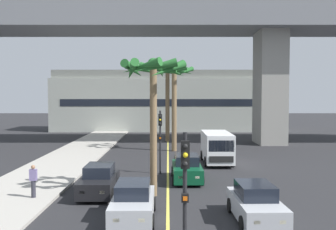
% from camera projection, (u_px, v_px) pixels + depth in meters
% --- Properties ---
extents(sidewalk_left, '(4.80, 80.00, 0.15)m').
position_uv_depth(sidewalk_left, '(10.00, 197.00, 19.90)').
color(sidewalk_left, '#ADA89E').
rests_on(sidewalk_left, ground).
extents(lane_stripe_center, '(0.14, 56.00, 0.01)m').
position_uv_depth(lane_stripe_center, '(168.00, 169.00, 27.89)').
color(lane_stripe_center, '#DBCC4C').
rests_on(lane_stripe_center, ground).
extents(bridge_overpass, '(70.46, 8.00, 16.22)m').
position_uv_depth(bridge_overpass, '(177.00, 25.00, 41.85)').
color(bridge_overpass, slate).
rests_on(bridge_overpass, ground).
extents(pier_building_backdrop, '(33.56, 8.04, 8.79)m').
position_uv_depth(pier_building_backdrop, '(168.00, 101.00, 58.86)').
color(pier_building_backdrop, '#ADB2A8').
rests_on(pier_building_backdrop, ground).
extents(car_queue_front, '(1.92, 4.14, 1.56)m').
position_uv_depth(car_queue_front, '(256.00, 204.00, 16.23)').
color(car_queue_front, '#B7BABF').
rests_on(car_queue_front, ground).
extents(car_queue_second, '(1.88, 4.12, 1.56)m').
position_uv_depth(car_queue_second, '(133.00, 203.00, 16.46)').
color(car_queue_second, '#B7BABF').
rests_on(car_queue_second, ground).
extents(car_queue_third, '(1.87, 4.12, 1.56)m').
position_uv_depth(car_queue_third, '(99.00, 181.00, 20.61)').
color(car_queue_third, black).
rests_on(car_queue_third, ground).
extents(car_queue_fourth, '(1.87, 4.12, 1.56)m').
position_uv_depth(car_queue_fourth, '(187.00, 169.00, 23.99)').
color(car_queue_fourth, '#0C4728').
rests_on(car_queue_fourth, ground).
extents(delivery_van, '(2.17, 5.25, 2.36)m').
position_uv_depth(delivery_van, '(217.00, 147.00, 30.03)').
color(delivery_van, white).
rests_on(delivery_van, ground).
extents(traffic_light_median_near, '(0.24, 0.37, 4.20)m').
position_uv_depth(traffic_light_median_near, '(185.00, 186.00, 10.82)').
color(traffic_light_median_near, black).
rests_on(traffic_light_median_near, ground).
extents(traffic_light_median_far, '(0.24, 0.37, 4.20)m').
position_uv_depth(traffic_light_median_far, '(160.00, 133.00, 25.91)').
color(traffic_light_median_far, black).
rests_on(traffic_light_median_far, ground).
extents(palm_tree_near_median, '(3.40, 3.46, 7.12)m').
position_uv_depth(palm_tree_near_median, '(153.00, 80.00, 20.10)').
color(palm_tree_near_median, brown).
rests_on(palm_tree_near_median, ground).
extents(palm_tree_mid_median, '(3.70, 3.70, 7.98)m').
position_uv_depth(palm_tree_mid_median, '(174.00, 83.00, 36.43)').
color(palm_tree_mid_median, brown).
rests_on(palm_tree_mid_median, ground).
extents(palm_tree_far_median, '(3.10, 3.14, 8.89)m').
position_uv_depth(palm_tree_far_median, '(168.00, 80.00, 44.08)').
color(palm_tree_far_median, brown).
rests_on(palm_tree_far_median, ground).
extents(pedestrian_far_along, '(0.34, 0.22, 1.62)m').
position_uv_depth(pedestrian_far_along, '(33.00, 181.00, 19.43)').
color(pedestrian_far_along, '#2D2D38').
rests_on(pedestrian_far_along, sidewalk_left).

